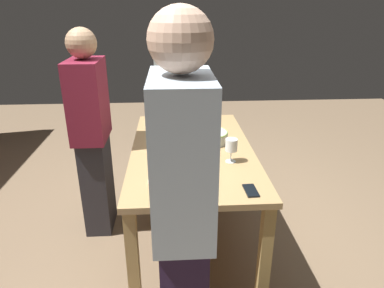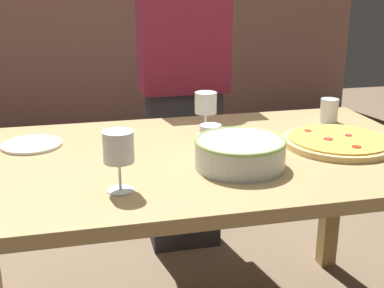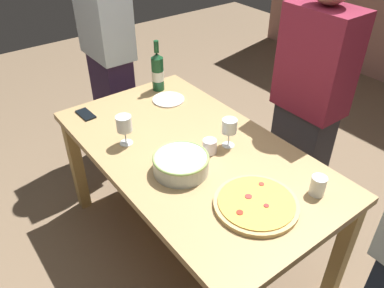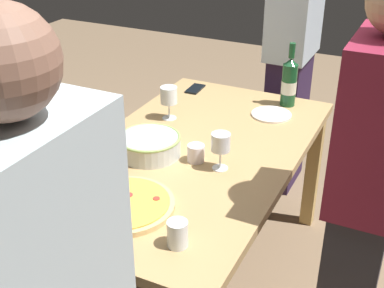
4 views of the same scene
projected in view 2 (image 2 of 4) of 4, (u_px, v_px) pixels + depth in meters
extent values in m
cube|color=tan|center=(192.00, 159.00, 1.63)|extent=(1.60, 0.90, 0.04)
cube|color=tan|center=(331.00, 195.00, 2.28)|extent=(0.07, 0.07, 0.71)
cylinder|color=#D8B372|center=(338.00, 142.00, 1.71)|extent=(0.37, 0.37, 0.02)
cylinder|color=gold|center=(339.00, 139.00, 1.70)|extent=(0.34, 0.34, 0.01)
cylinder|color=#A72B1A|center=(356.00, 147.00, 1.61)|extent=(0.03, 0.03, 0.00)
cylinder|color=#A32D2A|center=(348.00, 135.00, 1.72)|extent=(0.02, 0.02, 0.00)
cylinder|color=#9C342E|center=(328.00, 139.00, 1.68)|extent=(0.03, 0.03, 0.00)
cylinder|color=#AB3729|center=(308.00, 131.00, 1.78)|extent=(0.03, 0.03, 0.00)
cylinder|color=silver|center=(240.00, 153.00, 1.50)|extent=(0.27, 0.27, 0.09)
torus|color=#92B360|center=(240.00, 141.00, 1.49)|extent=(0.27, 0.27, 0.01)
cylinder|color=white|center=(205.00, 135.00, 1.81)|extent=(0.07, 0.07, 0.00)
cylinder|color=white|center=(206.00, 124.00, 1.79)|extent=(0.01, 0.01, 0.08)
cylinder|color=white|center=(206.00, 103.00, 1.77)|extent=(0.08, 0.08, 0.07)
cylinder|color=maroon|center=(206.00, 110.00, 1.78)|extent=(0.07, 0.07, 0.02)
cylinder|color=white|center=(121.00, 190.00, 1.34)|extent=(0.07, 0.07, 0.00)
cylinder|color=white|center=(120.00, 176.00, 1.33)|extent=(0.01, 0.01, 0.08)
cylinder|color=white|center=(118.00, 147.00, 1.30)|extent=(0.08, 0.08, 0.08)
cylinder|color=silver|center=(210.00, 136.00, 1.69)|extent=(0.07, 0.07, 0.08)
cylinder|color=white|center=(329.00, 110.00, 1.97)|extent=(0.07, 0.07, 0.09)
cylinder|color=white|center=(32.00, 145.00, 1.70)|extent=(0.20, 0.20, 0.01)
cube|color=#2E2D33|center=(183.00, 169.00, 2.47)|extent=(0.34, 0.20, 0.79)
cube|color=maroon|center=(183.00, 25.00, 2.25)|extent=(0.40, 0.24, 0.60)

